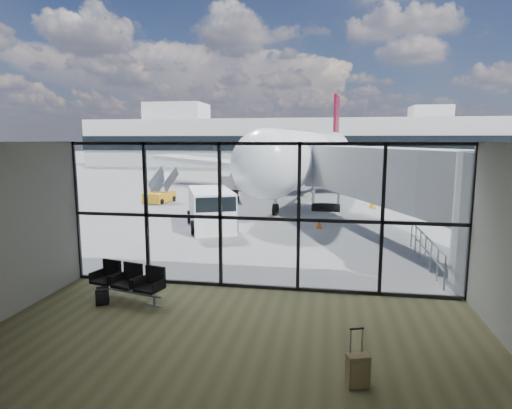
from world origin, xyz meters
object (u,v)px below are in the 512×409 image
(service_van, at_px, (211,209))
(belt_loader, at_px, (228,193))
(seating_row, at_px, (130,280))
(mobile_stairs, at_px, (160,195))
(backpack, at_px, (102,297))
(airliner, at_px, (315,155))
(suitcase, at_px, (358,370))

(service_van, height_order, belt_loader, service_van)
(seating_row, xyz_separation_m, service_van, (-0.40, 10.09, 0.46))
(service_van, bearing_deg, belt_loader, 76.48)
(seating_row, height_order, mobile_stairs, mobile_stairs)
(seating_row, xyz_separation_m, backpack, (-0.55, -0.57, -0.33))
(airliner, xyz_separation_m, service_van, (-4.67, -19.54, -2.11))
(backpack, height_order, service_van, service_van)
(seating_row, xyz_separation_m, mobile_stairs, (-6.69, 18.57, -0.08))
(belt_loader, height_order, mobile_stairs, mobile_stairs)
(backpack, distance_m, mobile_stairs, 20.10)
(backpack, distance_m, suitcase, 7.35)
(airliner, bearing_deg, mobile_stairs, -127.87)
(suitcase, distance_m, service_van, 15.10)
(belt_loader, bearing_deg, airliner, 39.04)
(mobile_stairs, bearing_deg, seating_row, -61.75)
(backpack, bearing_deg, suitcase, -43.06)
(backpack, distance_m, belt_loader, 20.91)
(airliner, height_order, mobile_stairs, airliner)
(suitcase, relative_size, belt_loader, 0.29)
(service_van, bearing_deg, suitcase, -86.08)
(service_van, xyz_separation_m, belt_loader, (-1.52, 10.21, -0.48))
(service_van, relative_size, belt_loader, 1.33)
(backpack, xyz_separation_m, airliner, (4.83, 30.20, 2.91))
(backpack, bearing_deg, airliner, 61.19)
(backpack, xyz_separation_m, suitcase, (6.75, -2.91, 0.09))
(seating_row, relative_size, backpack, 4.70)
(backpack, height_order, suitcase, suitcase)
(belt_loader, bearing_deg, mobile_stairs, -177.53)
(seating_row, height_order, service_van, service_van)
(seating_row, height_order, suitcase, suitcase)
(airliner, relative_size, mobile_stairs, 12.88)
(seating_row, xyz_separation_m, suitcase, (6.19, -3.48, -0.24))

